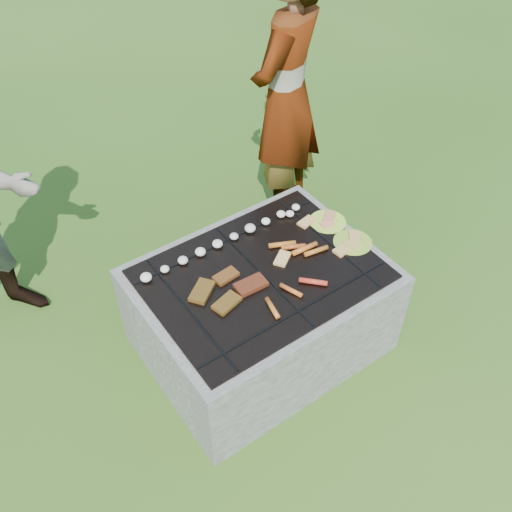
{
  "coord_description": "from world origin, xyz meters",
  "views": [
    {
      "loc": [
        -1.24,
        -1.7,
        2.81
      ],
      "look_at": [
        0.0,
        0.05,
        0.7
      ],
      "focal_mm": 40.0,
      "sensor_mm": 36.0,
      "label": 1
    }
  ],
  "objects": [
    {
      "name": "plate_near",
      "position": [
        0.56,
        -0.1,
        0.61
      ],
      "size": [
        0.28,
        0.28,
        0.03
      ],
      "color": "gold",
      "rests_on": "fire_pit"
    },
    {
      "name": "cook",
      "position": [
        0.89,
        0.96,
        0.93
      ],
      "size": [
        0.81,
        0.7,
        1.86
      ],
      "primitive_type": "imported",
      "rotation": [
        0.0,
        0.0,
        3.6
      ],
      "color": "gray",
      "rests_on": "ground"
    },
    {
      "name": "fire_pit",
      "position": [
        0.0,
        0.0,
        0.28
      ],
      "size": [
        1.3,
        1.0,
        0.62
      ],
      "color": "gray",
      "rests_on": "ground"
    },
    {
      "name": "plate_far",
      "position": [
        0.56,
        0.12,
        0.61
      ],
      "size": [
        0.27,
        0.27,
        0.03
      ],
      "color": "#D1FF3C",
      "rests_on": "fire_pit"
    },
    {
      "name": "pork_slabs",
      "position": [
        -0.22,
        -0.0,
        0.62
      ],
      "size": [
        0.41,
        0.28,
        0.02
      ],
      "color": "#8B5A19",
      "rests_on": "fire_pit"
    },
    {
      "name": "mushrooms",
      "position": [
        -0.02,
        0.31,
        0.63
      ],
      "size": [
        1.06,
        0.08,
        0.04
      ],
      "color": "#F1E5CD",
      "rests_on": "fire_pit"
    },
    {
      "name": "bread_on_grate",
      "position": [
        0.36,
        0.01,
        0.62
      ],
      "size": [
        0.45,
        0.38,
        0.02
      ],
      "color": "#EED87A",
      "rests_on": "fire_pit"
    },
    {
      "name": "lawn",
      "position": [
        0.0,
        0.0,
        0.0
      ],
      "size": [
        60.0,
        60.0,
        0.0
      ],
      "primitive_type": "plane",
      "color": "#1E4210",
      "rests_on": "ground"
    },
    {
      "name": "sausages",
      "position": [
        0.19,
        -0.07,
        0.63
      ],
      "size": [
        0.54,
        0.46,
        0.03
      ],
      "color": "#C25B1F",
      "rests_on": "fire_pit"
    }
  ]
}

